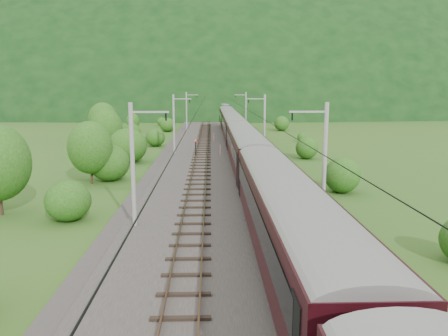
{
  "coord_description": "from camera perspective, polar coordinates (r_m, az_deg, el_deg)",
  "views": [
    {
      "loc": [
        -1.18,
        -27.68,
        9.21
      ],
      "look_at": [
        -0.09,
        8.07,
        2.6
      ],
      "focal_mm": 35.0,
      "sensor_mm": 36.0,
      "label": 1
    }
  ],
  "objects": [
    {
      "name": "ground",
      "position": [
        29.2,
        0.67,
        -7.92
      ],
      "size": [
        600.0,
        600.0,
        0.0
      ],
      "primitive_type": "plane",
      "color": "#2A5B1C",
      "rests_on": "ground"
    },
    {
      "name": "railbed",
      "position": [
        38.77,
        0.05,
        -3.04
      ],
      "size": [
        14.0,
        220.0,
        0.3
      ],
      "primitive_type": "cube",
      "color": "#38332D",
      "rests_on": "ground"
    },
    {
      "name": "track_left",
      "position": [
        38.72,
        -3.51,
        -2.75
      ],
      "size": [
        2.4,
        220.0,
        0.27
      ],
      "color": "#503322",
      "rests_on": "railbed"
    },
    {
      "name": "track_right",
      "position": [
        38.87,
        3.59,
        -2.7
      ],
      "size": [
        2.4,
        220.0,
        0.27
      ],
      "color": "#503322",
      "rests_on": "railbed"
    },
    {
      "name": "catenary_left",
      "position": [
        60.07,
        -6.5,
        5.91
      ],
      "size": [
        2.54,
        192.28,
        8.0
      ],
      "color": "gray",
      "rests_on": "railbed"
    },
    {
      "name": "catenary_right",
      "position": [
        60.31,
        5.24,
        5.95
      ],
      "size": [
        2.54,
        192.28,
        8.0
      ],
      "color": "gray",
      "rests_on": "railbed"
    },
    {
      "name": "overhead_wires",
      "position": [
        37.76,
        0.05,
        7.27
      ],
      "size": [
        4.83,
        198.0,
        0.03
      ],
      "color": "black",
      "rests_on": "ground"
    },
    {
      "name": "mountain_main",
      "position": [
        287.83,
        -1.53,
        8.64
      ],
      "size": [
        504.0,
        360.0,
        244.0
      ],
      "primitive_type": "ellipsoid",
      "color": "black",
      "rests_on": "ground"
    },
    {
      "name": "mountain_ridge",
      "position": [
        348.68,
        -21.91,
        8.22
      ],
      "size": [
        336.0,
        280.0,
        132.0
      ],
      "primitive_type": "ellipsoid",
      "color": "black",
      "rests_on": "ground"
    },
    {
      "name": "train",
      "position": [
        56.12,
        1.92,
        4.82
      ],
      "size": [
        3.13,
        150.0,
        5.46
      ],
      "color": "black",
      "rests_on": "ground"
    },
    {
      "name": "hazard_post_near",
      "position": [
        73.75,
        -1.33,
        4.04
      ],
      "size": [
        0.14,
        0.14,
        1.3
      ],
      "primitive_type": "cylinder",
      "color": "red",
      "rests_on": "railbed"
    },
    {
      "name": "hazard_post_far",
      "position": [
        58.18,
        -0.47,
        2.36
      ],
      "size": [
        0.15,
        0.15,
        1.4
      ],
      "primitive_type": "cylinder",
      "color": "red",
      "rests_on": "railbed"
    },
    {
      "name": "signal",
      "position": [
        58.95,
        -3.74,
        2.89
      ],
      "size": [
        0.22,
        0.22,
        1.97
      ],
      "color": "black",
      "rests_on": "railbed"
    },
    {
      "name": "vegetation_left",
      "position": [
        48.94,
        -16.89,
        2.41
      ],
      "size": [
        13.24,
        141.6,
        6.85
      ],
      "color": "#184913",
      "rests_on": "ground"
    },
    {
      "name": "vegetation_right",
      "position": [
        47.93,
        14.26,
        0.63
      ],
      "size": [
        6.85,
        109.34,
        2.86
      ],
      "color": "#184913",
      "rests_on": "ground"
    }
  ]
}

